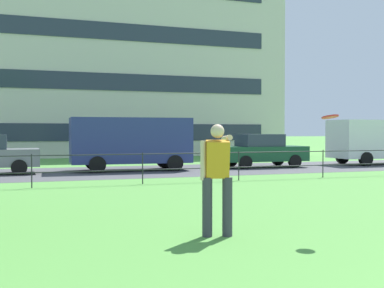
{
  "coord_description": "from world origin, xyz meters",
  "views": [
    {
      "loc": [
        -5.2,
        -1.65,
        1.66
      ],
      "look_at": [
        -1.38,
        9.38,
        1.36
      ],
      "focal_mm": 45.32,
      "sensor_mm": 36.0,
      "label": 1
    }
  ],
  "objects_px": {
    "panel_van_far_right": "(379,139)",
    "apartment_building_background": "(107,65)",
    "frisbee": "(330,117)",
    "car_dark_green_left": "(262,151)",
    "person_thrower": "(217,176)",
    "panel_van_center": "(131,141)"
  },
  "relations": [
    {
      "from": "person_thrower",
      "to": "panel_van_far_right",
      "type": "relative_size",
      "value": 0.35
    },
    {
      "from": "panel_van_center",
      "to": "car_dark_green_left",
      "type": "bearing_deg",
      "value": -0.84
    },
    {
      "from": "frisbee",
      "to": "apartment_building_background",
      "type": "relative_size",
      "value": 0.01
    },
    {
      "from": "frisbee",
      "to": "apartment_building_background",
      "type": "height_order",
      "value": "apartment_building_background"
    },
    {
      "from": "frisbee",
      "to": "apartment_building_background",
      "type": "bearing_deg",
      "value": 87.66
    },
    {
      "from": "person_thrower",
      "to": "apartment_building_background",
      "type": "height_order",
      "value": "apartment_building_background"
    },
    {
      "from": "panel_van_far_right",
      "to": "apartment_building_background",
      "type": "bearing_deg",
      "value": 124.67
    },
    {
      "from": "frisbee",
      "to": "panel_van_far_right",
      "type": "relative_size",
      "value": 0.07
    },
    {
      "from": "panel_van_center",
      "to": "apartment_building_background",
      "type": "xyz_separation_m",
      "value": [
        1.59,
        16.07,
        5.4
      ]
    },
    {
      "from": "car_dark_green_left",
      "to": "panel_van_far_right",
      "type": "distance_m",
      "value": 6.65
    },
    {
      "from": "frisbee",
      "to": "car_dark_green_left",
      "type": "xyz_separation_m",
      "value": [
        5.8,
        13.59,
        -1.12
      ]
    },
    {
      "from": "person_thrower",
      "to": "panel_van_far_right",
      "type": "distance_m",
      "value": 19.32
    },
    {
      "from": "panel_van_center",
      "to": "apartment_building_background",
      "type": "height_order",
      "value": "apartment_building_background"
    },
    {
      "from": "person_thrower",
      "to": "panel_van_center",
      "type": "relative_size",
      "value": 0.35
    },
    {
      "from": "frisbee",
      "to": "panel_van_center",
      "type": "xyz_separation_m",
      "value": [
        -0.37,
        13.68,
        -0.63
      ]
    },
    {
      "from": "frisbee",
      "to": "person_thrower",
      "type": "bearing_deg",
      "value": 165.98
    },
    {
      "from": "frisbee",
      "to": "apartment_building_background",
      "type": "xyz_separation_m",
      "value": [
        1.22,
        29.74,
        4.78
      ]
    },
    {
      "from": "person_thrower",
      "to": "frisbee",
      "type": "bearing_deg",
      "value": -14.02
    },
    {
      "from": "person_thrower",
      "to": "panel_van_far_right",
      "type": "xyz_separation_m",
      "value": [
        14.21,
        13.09,
        0.31
      ]
    },
    {
      "from": "person_thrower",
      "to": "apartment_building_background",
      "type": "distance_m",
      "value": 30.0
    },
    {
      "from": "panel_van_far_right",
      "to": "panel_van_center",
      "type": "bearing_deg",
      "value": 179.37
    },
    {
      "from": "person_thrower",
      "to": "car_dark_green_left",
      "type": "height_order",
      "value": "person_thrower"
    }
  ]
}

